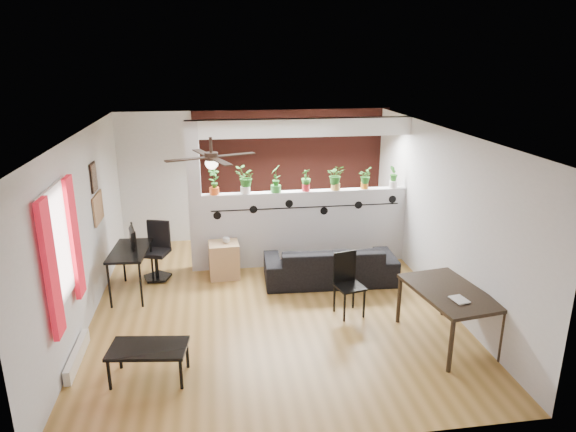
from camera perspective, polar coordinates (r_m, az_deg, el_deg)
The scene contains 28 objects.
room_shell at distance 7.43m, azimuth -1.99°, elevation -0.72°, with size 6.30×7.10×2.90m.
partition_wall at distance 9.14m, azimuth 1.96°, elevation -1.29°, with size 3.60×0.18×1.35m, color #BCBCC1.
ceiling_header at distance 8.73m, azimuth 2.08°, elevation 9.80°, with size 3.60×0.18×0.30m, color white.
pier_column at distance 8.83m, azimuth -10.30°, elevation 1.98°, with size 0.22×0.20×2.60m, color #BCBCC1.
brick_panel at distance 10.37m, azimuth 0.53°, elevation 4.59°, with size 3.90×0.05×2.60m, color #A33C2F.
vine_decal at distance 8.93m, azimuth 2.10°, elevation 0.97°, with size 3.31×0.01×0.30m.
window_assembly at distance 6.43m, azimuth -23.98°, elevation -3.26°, with size 0.09×1.30×1.55m.
baseboard_heater at distance 7.02m, azimuth -22.38°, elevation -14.15°, with size 0.08×1.00×0.18m, color silver.
corkboard at distance 8.47m, azimuth -20.35°, elevation 0.84°, with size 0.03×0.60×0.45m, color #9E724C.
framed_art at distance 8.30m, azimuth -20.79°, elevation 4.04°, with size 0.03×0.34×0.44m.
ceiling_fan at distance 6.84m, azimuth -8.51°, elevation 6.29°, with size 1.19×1.19×0.43m.
potted_plant_0 at distance 8.75m, azimuth -8.24°, elevation 3.90°, with size 0.24×0.19×0.45m.
potted_plant_1 at distance 8.76m, azimuth -4.79°, elevation 4.08°, with size 0.28×0.25×0.46m.
potted_plant_2 at distance 8.81m, azimuth -1.36°, elevation 4.27°, with size 0.27×0.30×0.48m.
potted_plant_3 at distance 8.90m, azimuth 2.02°, elevation 4.10°, with size 0.25×0.25×0.39m.
potted_plant_4 at distance 9.00m, azimuth 5.33°, elevation 4.35°, with size 0.26×0.22×0.44m.
potted_plant_5 at distance 9.15m, azimuth 8.54°, elevation 4.25°, with size 0.21×0.23×0.38m.
potted_plant_6 at distance 9.31m, azimuth 11.66°, elevation 4.39°, with size 0.22×0.24×0.40m.
sofa at distance 8.56m, azimuth 4.67°, elevation -5.36°, with size 2.05×0.81×0.60m, color black.
cube_shelf at distance 8.77m, azimuth -7.12°, elevation -4.86°, with size 0.50×0.44×0.61m, color #A78058.
cup at distance 8.64m, azimuth -6.87°, elevation -2.70°, with size 0.12×0.12×0.09m, color gray.
computer_desk at distance 8.33m, azimuth -17.16°, elevation -4.03°, with size 0.61×1.06×0.74m.
monitor at distance 8.42m, azimuth -17.11°, elevation -2.67°, with size 0.05×0.30×0.17m, color black.
office_chair at distance 8.88m, azimuth -14.33°, elevation -4.16°, with size 0.51×0.52×0.96m.
dining_table at distance 7.01m, azimuth 17.51°, elevation -8.46°, with size 0.99×1.43×0.73m.
book at distance 6.69m, azimuth 17.90°, elevation -8.95°, with size 0.17×0.23×0.02m, color gray.
folding_chair at distance 7.49m, azimuth 6.57°, elevation -6.84°, with size 0.45×0.45×0.92m.
coffee_table at distance 6.31m, azimuth -15.27°, elevation -14.20°, with size 0.94×0.60×0.41m.
Camera 1 is at (-0.78, -7.01, 3.63)m, focal length 32.00 mm.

